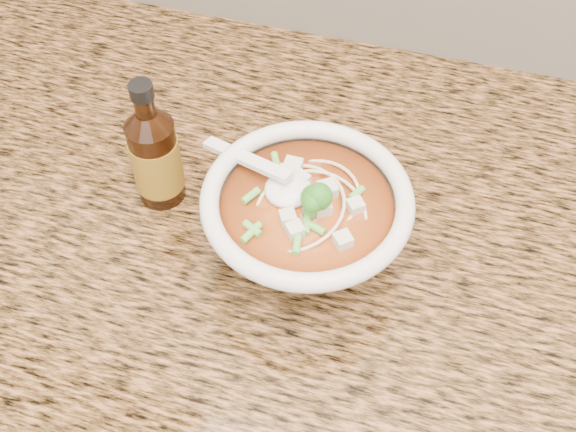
# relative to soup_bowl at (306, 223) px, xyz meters

# --- Properties ---
(cabinet) EXTENTS (4.00, 0.65, 0.86)m
(cabinet) POSITION_rel_soup_bowl_xyz_m (0.19, 0.06, -0.52)
(cabinet) COLOR black
(cabinet) RESTS_ON ground
(counter_slab) EXTENTS (4.00, 0.68, 0.04)m
(counter_slab) POSITION_rel_soup_bowl_xyz_m (0.19, 0.06, -0.07)
(counter_slab) COLOR #9D6239
(counter_slab) RESTS_ON cabinet
(soup_bowl) EXTENTS (0.24, 0.22, 0.12)m
(soup_bowl) POSITION_rel_soup_bowl_xyz_m (0.00, 0.00, 0.00)
(soup_bowl) COLOR white
(soup_bowl) RESTS_ON counter_slab
(hot_sauce_bottle) EXTENTS (0.06, 0.06, 0.17)m
(hot_sauce_bottle) POSITION_rel_soup_bowl_xyz_m (-0.18, 0.03, 0.01)
(hot_sauce_bottle) COLOR #351707
(hot_sauce_bottle) RESTS_ON counter_slab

